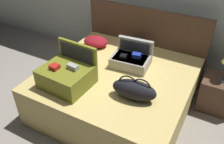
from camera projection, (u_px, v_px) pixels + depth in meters
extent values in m
plane|color=gray|center=(102.00, 125.00, 3.10)|extent=(12.00, 12.00, 0.00)
cube|color=tan|center=(117.00, 90.00, 3.22)|extent=(1.83, 1.76, 0.56)
cube|color=#4C3323|center=(145.00, 43.00, 3.73)|extent=(1.86, 0.08, 1.11)
cube|color=olive|center=(66.00, 77.00, 2.79)|extent=(0.56, 0.48, 0.24)
cube|color=#28282D|center=(65.00, 75.00, 2.77)|extent=(0.50, 0.42, 0.17)
cube|color=#B21E19|center=(55.00, 67.00, 2.71)|extent=(0.11, 0.10, 0.05)
cube|color=#99999E|center=(73.00, 67.00, 2.71)|extent=(0.13, 0.07, 0.06)
cube|color=olive|center=(78.00, 60.00, 2.90)|extent=(0.54, 0.07, 0.45)
cube|color=#28282D|center=(77.00, 61.00, 2.88)|extent=(0.46, 0.04, 0.38)
cube|color=gray|center=(130.00, 62.00, 3.15)|extent=(0.50, 0.35, 0.14)
cube|color=#28282D|center=(130.00, 61.00, 3.14)|extent=(0.44, 0.31, 0.10)
cube|color=black|center=(123.00, 56.00, 3.10)|extent=(0.10, 0.10, 0.04)
cube|color=#1E33A5|center=(136.00, 56.00, 3.10)|extent=(0.12, 0.10, 0.06)
cube|color=gray|center=(135.00, 49.00, 3.24)|extent=(0.48, 0.10, 0.32)
cube|color=#28282D|center=(134.00, 51.00, 3.21)|extent=(0.40, 0.05, 0.27)
ellipsoid|color=black|center=(134.00, 90.00, 2.61)|extent=(0.51, 0.25, 0.23)
torus|color=black|center=(128.00, 84.00, 2.60)|extent=(0.21, 0.04, 0.21)
torus|color=black|center=(141.00, 87.00, 2.55)|extent=(0.21, 0.04, 0.21)
ellipsoid|color=maroon|center=(96.00, 41.00, 3.61)|extent=(0.39, 0.31, 0.14)
ellipsoid|color=#4C724C|center=(135.00, 44.00, 3.52)|extent=(0.40, 0.31, 0.16)
cube|color=#4C3323|center=(217.00, 94.00, 3.24)|extent=(0.44, 0.40, 0.46)
cylinder|color=#3F3833|center=(222.00, 80.00, 3.10)|extent=(0.13, 0.13, 0.02)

